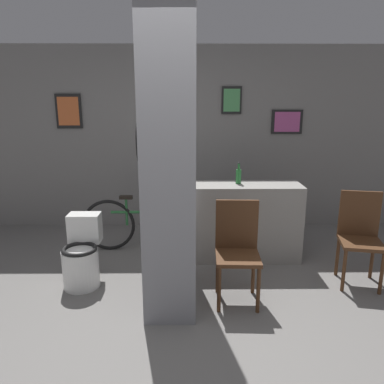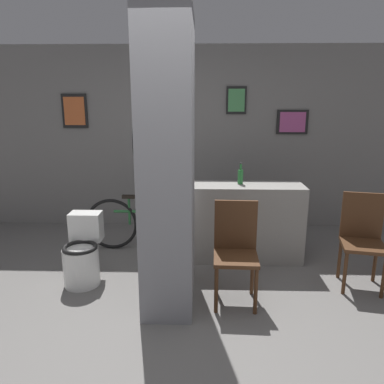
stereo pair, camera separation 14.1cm
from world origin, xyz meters
The scene contains 9 objects.
ground_plane centered at (0.00, 0.00, 0.00)m, with size 14.00×14.00×0.00m, color slate.
wall_back centered at (0.00, 2.63, 1.30)m, with size 8.00×0.09×2.60m.
pillar_center centered at (-0.08, 0.49, 1.30)m, with size 0.48×0.99×2.60m.
counter_shelf centered at (0.72, 1.40, 0.46)m, with size 1.37×0.44×0.91m.
toilet centered at (-1.01, 0.75, 0.30)m, with size 0.37×0.53×0.71m.
chair_near_pillar centered at (0.55, 0.45, 0.53)m, with size 0.42×0.42×0.96m.
chair_by_doorway centered at (1.86, 0.79, 0.53)m, with size 0.48×0.48×0.96m.
bicycle centered at (-0.45, 1.64, 0.34)m, with size 1.59×0.42×0.71m.
bottle_tall centered at (0.67, 1.44, 1.01)m, with size 0.06×0.06×0.26m.
Camera 1 is at (0.09, -2.82, 1.90)m, focal length 35.00 mm.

